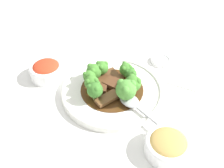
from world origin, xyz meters
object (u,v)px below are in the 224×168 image
at_px(beef_strip_0, 113,76).
at_px(broccoli_floret_8, 92,82).
at_px(beef_strip_2, 117,85).
at_px(broccoli_floret_0, 94,71).
at_px(broccoli_floret_6, 102,68).
at_px(broccoli_floret_3, 126,89).
at_px(broccoli_floret_1, 131,74).
at_px(broccoli_floret_4, 95,90).
at_px(beef_strip_3, 107,98).
at_px(broccoli_floret_5, 125,69).
at_px(sauce_dish, 161,60).
at_px(beef_strip_1, 101,84).
at_px(side_bowl_appetizer, 167,145).
at_px(broccoli_floret_2, 133,83).
at_px(main_plate, 112,90).
at_px(broccoli_floret_7, 90,76).
at_px(side_bowl_kimchi, 46,70).
at_px(serving_spoon, 136,106).

bearing_deg(beef_strip_0, broccoli_floret_8, 82.84).
height_order(beef_strip_2, broccoli_floret_0, broccoli_floret_0).
bearing_deg(broccoli_floret_8, broccoli_floret_0, -55.83).
bearing_deg(broccoli_floret_6, broccoli_floret_3, 161.40).
relative_size(broccoli_floret_1, broccoli_floret_8, 0.77).
height_order(broccoli_floret_3, broccoli_floret_4, broccoli_floret_3).
relative_size(beef_strip_0, broccoli_floret_8, 1.42).
height_order(beef_strip_3, broccoli_floret_5, broccoli_floret_5).
bearing_deg(sauce_dish, beef_strip_1, 73.38).
bearing_deg(broccoli_floret_1, side_bowl_appetizer, 145.58).
height_order(broccoli_floret_2, broccoli_floret_5, broccoli_floret_2).
height_order(beef_strip_1, broccoli_floret_3, broccoli_floret_3).
distance_m(main_plate, broccoli_floret_4, 0.07).
xyz_separation_m(broccoli_floret_7, side_bowl_appetizer, (-0.27, 0.05, -0.02)).
relative_size(side_bowl_kimchi, side_bowl_appetizer, 0.95).
bearing_deg(side_bowl_kimchi, broccoli_floret_5, -146.75).
height_order(beef_strip_2, broccoli_floret_6, broccoli_floret_6).
bearing_deg(beef_strip_1, broccoli_floret_1, -126.84).
bearing_deg(beef_strip_1, serving_spoon, 175.24).
height_order(beef_strip_0, broccoli_floret_6, broccoli_floret_6).
bearing_deg(broccoli_floret_7, broccoli_floret_0, -76.49).
xyz_separation_m(beef_strip_1, broccoli_floret_1, (-0.05, -0.07, 0.02)).
bearing_deg(broccoli_floret_4, beef_strip_3, -148.44).
relative_size(broccoli_floret_6, side_bowl_appetizer, 0.48).
relative_size(beef_strip_3, broccoli_floret_7, 1.55).
height_order(main_plate, side_bowl_appetizer, side_bowl_appetizer).
relative_size(beef_strip_2, broccoli_floret_2, 1.61).
xyz_separation_m(broccoli_floret_0, broccoli_floret_7, (-0.01, 0.03, 0.00)).
relative_size(beef_strip_0, broccoli_floret_4, 1.36).
bearing_deg(broccoli_floret_4, beef_strip_0, -80.17).
height_order(broccoli_floret_2, broccoli_floret_8, broccoli_floret_8).
bearing_deg(beef_strip_2, broccoli_floret_4, 76.70).
bearing_deg(sauce_dish, broccoli_floret_1, 84.74).
height_order(beef_strip_2, broccoli_floret_2, broccoli_floret_2).
bearing_deg(broccoli_floret_0, beef_strip_3, 152.53).
xyz_separation_m(main_plate, broccoli_floret_5, (0.00, -0.06, 0.03)).
bearing_deg(broccoli_floret_6, broccoli_floret_4, 119.05).
bearing_deg(main_plate, beef_strip_1, 17.14).
height_order(broccoli_floret_7, broccoli_floret_8, broccoli_floret_8).
bearing_deg(broccoli_floret_1, broccoli_floret_8, 60.98).
xyz_separation_m(broccoli_floret_1, broccoli_floret_3, (-0.04, 0.07, 0.01)).
xyz_separation_m(broccoli_floret_0, broccoli_floret_6, (-0.01, -0.02, 0.00)).
distance_m(beef_strip_2, broccoli_floret_6, 0.07).
bearing_deg(broccoli_floret_8, side_bowl_appetizer, 173.04).
xyz_separation_m(broccoli_floret_8, side_bowl_kimchi, (0.16, 0.02, -0.02)).
bearing_deg(side_bowl_appetizer, broccoli_floret_7, -9.87).
bearing_deg(broccoli_floret_6, sauce_dish, -115.87).
xyz_separation_m(beef_strip_0, side_bowl_kimchi, (0.17, 0.10, 0.00)).
height_order(beef_strip_1, beef_strip_2, beef_strip_2).
bearing_deg(sauce_dish, broccoli_floret_5, 75.83).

